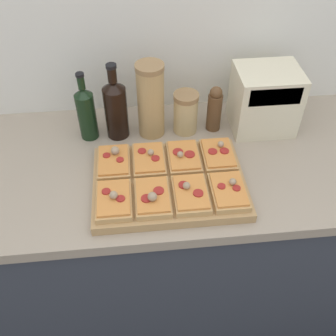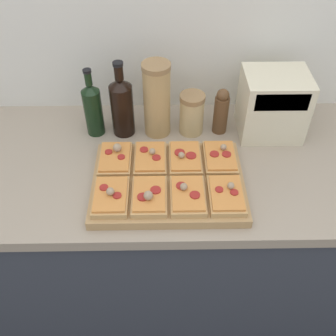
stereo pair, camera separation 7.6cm
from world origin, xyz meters
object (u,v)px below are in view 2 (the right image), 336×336
object	(u,v)px
grain_jar_short	(192,114)
pepper_mill	(221,111)
toaster_oven	(273,104)
cutting_board	(168,183)
grain_jar_tall	(157,100)
olive_oil_bottle	(93,108)
wine_bottle	(122,105)

from	to	relation	value
grain_jar_short	pepper_mill	xyz separation A→B (m)	(0.10, 0.00, 0.01)
grain_jar_short	toaster_oven	world-z (taller)	toaster_oven
cutting_board	grain_jar_tall	size ratio (longest dim) A/B	1.72
olive_oil_bottle	pepper_mill	distance (m)	0.45
grain_jar_tall	grain_jar_short	size ratio (longest dim) A/B	1.78
cutting_board	grain_jar_short	world-z (taller)	grain_jar_short
cutting_board	toaster_oven	world-z (taller)	toaster_oven
olive_oil_bottle	grain_jar_tall	bearing A→B (deg)	0.00
grain_jar_short	toaster_oven	bearing A→B (deg)	-0.17
wine_bottle	toaster_oven	bearing A→B (deg)	-0.09
wine_bottle	toaster_oven	size ratio (longest dim) A/B	1.15
olive_oil_bottle	wine_bottle	size ratio (longest dim) A/B	0.91
grain_jar_tall	toaster_oven	xyz separation A→B (m)	(0.41, -0.00, -0.02)
grain_jar_short	pepper_mill	distance (m)	0.10
toaster_oven	grain_jar_tall	bearing A→B (deg)	179.88
grain_jar_tall	pepper_mill	world-z (taller)	grain_jar_tall
pepper_mill	grain_jar_tall	bearing A→B (deg)	180.00
wine_bottle	pepper_mill	xyz separation A→B (m)	(0.35, 0.00, -0.03)
cutting_board	toaster_oven	distance (m)	0.47
olive_oil_bottle	toaster_oven	xyz separation A→B (m)	(0.63, -0.00, 0.01)
grain_jar_tall	toaster_oven	world-z (taller)	grain_jar_tall
pepper_mill	toaster_oven	world-z (taller)	toaster_oven
olive_oil_bottle	toaster_oven	world-z (taller)	olive_oil_bottle
cutting_board	olive_oil_bottle	world-z (taller)	olive_oil_bottle
grain_jar_tall	toaster_oven	size ratio (longest dim) A/B	1.13
toaster_oven	pepper_mill	bearing A→B (deg)	179.73
grain_jar_tall	olive_oil_bottle	bearing A→B (deg)	-180.00
wine_bottle	pepper_mill	bearing A→B (deg)	0.00
cutting_board	grain_jar_tall	distance (m)	0.31
cutting_board	pepper_mill	xyz separation A→B (m)	(0.19, 0.28, 0.07)
grain_jar_short	pepper_mill	world-z (taller)	pepper_mill
cutting_board	toaster_oven	bearing A→B (deg)	36.83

